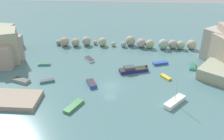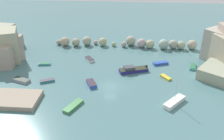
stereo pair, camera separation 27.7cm
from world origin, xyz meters
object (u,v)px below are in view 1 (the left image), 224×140
at_px(moored_boat_7, 44,64).
at_px(moored_boat_8, 12,99).
at_px(moored_boat_1, 133,70).
at_px(moored_boat_11, 166,77).
at_px(stone_dock, 15,99).
at_px(moored_boat_9, 47,81).
at_px(moored_boat_10, 92,84).
at_px(moored_boat_0, 175,102).
at_px(moored_boat_6, 160,63).
at_px(moored_boat_4, 74,106).
at_px(moored_boat_2, 89,59).
at_px(moored_boat_5, 21,81).
at_px(moored_boat_3, 193,66).

relative_size(moored_boat_7, moored_boat_8, 0.73).
height_order(moored_boat_1, moored_boat_11, moored_boat_1).
relative_size(stone_dock, moored_boat_9, 2.74).
bearing_deg(moored_boat_7, moored_boat_10, 139.79).
xyz_separation_m(stone_dock, moored_boat_7, (0.40, 15.28, -0.23)).
height_order(moored_boat_0, moored_boat_8, moored_boat_0).
height_order(moored_boat_7, moored_boat_10, moored_boat_10).
bearing_deg(moored_boat_11, moored_boat_0, 146.73).
height_order(moored_boat_0, moored_boat_7, moored_boat_0).
bearing_deg(moored_boat_6, moored_boat_1, 13.91).
bearing_deg(moored_boat_9, stone_dock, 40.16).
bearing_deg(moored_boat_9, moored_boat_1, 174.45).
xyz_separation_m(moored_boat_7, moored_boat_9, (3.21, -7.81, 0.03)).
distance_m(stone_dock, moored_boat_4, 11.25).
relative_size(moored_boat_2, moored_boat_11, 1.22).
distance_m(moored_boat_2, moored_boat_5, 17.25).
bearing_deg(moored_boat_2, moored_boat_10, -23.85).
xyz_separation_m(stone_dock, moored_boat_9, (3.61, 7.47, -0.21)).
distance_m(moored_boat_2, moored_boat_10, 12.08).
bearing_deg(moored_boat_9, moored_boat_3, 172.11).
bearing_deg(moored_boat_11, moored_boat_4, 88.00).
xyz_separation_m(moored_boat_9, moored_boat_11, (25.31, 3.70, -0.02)).
relative_size(moored_boat_1, moored_boat_7, 2.29).
bearing_deg(moored_boat_7, moored_boat_9, 105.12).
height_order(moored_boat_2, moored_boat_4, moored_boat_2).
distance_m(moored_boat_0, moored_boat_2, 25.34).
distance_m(moored_boat_1, moored_boat_10, 10.73).
xyz_separation_m(moored_boat_0, moored_boat_8, (-30.37, -1.21, -0.15)).
height_order(stone_dock, moored_boat_0, moored_boat_0).
bearing_deg(moored_boat_4, moored_boat_9, 68.14).
bearing_deg(moored_boat_6, stone_dock, 12.70).
xyz_separation_m(moored_boat_4, moored_boat_8, (-12.13, 1.35, 0.03)).
relative_size(moored_boat_8, moored_boat_9, 1.26).
height_order(moored_boat_0, moored_boat_4, moored_boat_0).
height_order(moored_boat_2, moored_boat_9, moored_boat_2).
height_order(moored_boat_1, moored_boat_5, moored_boat_1).
bearing_deg(moored_boat_9, moored_boat_10, 152.95).
bearing_deg(stone_dock, moored_boat_9, 64.22).
distance_m(stone_dock, moored_boat_9, 8.30).
relative_size(moored_boat_6, moored_boat_9, 1.19).
bearing_deg(moored_boat_2, moored_boat_9, -67.68).
bearing_deg(moored_boat_6, moored_boat_4, 28.10).
xyz_separation_m(moored_boat_0, moored_boat_3, (6.40, 15.20, -0.17)).
bearing_deg(moored_boat_5, stone_dock, -56.10).
height_order(moored_boat_7, moored_boat_9, moored_boat_9).
bearing_deg(moored_boat_4, moored_boat_10, 11.89).
bearing_deg(moored_boat_5, moored_boat_9, 23.34).
distance_m(moored_boat_0, moored_boat_11, 9.58).
height_order(moored_boat_0, moored_boat_9, moored_boat_0).
bearing_deg(moored_boat_1, moored_boat_10, 19.05).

